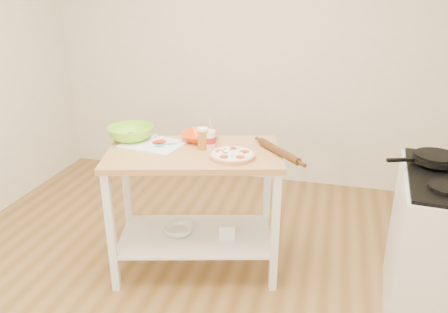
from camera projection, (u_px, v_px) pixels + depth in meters
room_shell at (158, 107)px, 2.20m from camera, size 4.04×4.54×2.74m
prep_island at (195, 186)px, 2.98m from camera, size 1.27×0.90×0.90m
skillet at (435, 159)px, 2.56m from camera, size 0.43×0.28×0.03m
pizza at (232, 155)px, 2.78m from camera, size 0.30×0.30×0.05m
cutting_board at (153, 144)px, 2.99m from camera, size 0.44×0.36×0.04m
spatula at (165, 145)px, 2.95m from camera, size 0.14×0.10×0.01m
knife at (142, 135)px, 3.15m from camera, size 0.27×0.06×0.01m
orange_bowl at (200, 137)px, 3.06m from camera, size 0.27×0.27×0.06m
green_bowl at (131, 133)px, 3.07m from camera, size 0.43×0.43×0.10m
beer_pint at (203, 138)px, 2.90m from camera, size 0.07×0.07×0.15m
yogurt_tub at (208, 139)px, 2.92m from camera, size 0.10×0.10×0.21m
rolling_pin at (279, 151)px, 2.81m from camera, size 0.32×0.35×0.05m
shelf_glass_bowl at (179, 230)px, 3.11m from camera, size 0.23×0.23×0.06m
shelf_bin at (227, 230)px, 3.07m from camera, size 0.13×0.13×0.11m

